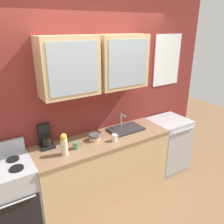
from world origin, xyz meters
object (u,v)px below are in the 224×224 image
coffee_maker (46,138)px  cup_near_sink (114,138)px  vase (64,144)px  sink_faucet (126,129)px  dishwasher (168,144)px  cup_near_bowls (76,145)px  bowl_stack (94,137)px  stove_range (7,201)px

coffee_maker → cup_near_sink: bearing=-23.4°
vase → coffee_maker: bearing=111.3°
sink_faucet → vase: vase is taller
dishwasher → coffee_maker: (-1.97, 0.23, 0.55)m
cup_near_bowls → coffee_maker: 0.40m
bowl_stack → coffee_maker: bearing=162.3°
bowl_stack → dishwasher: size_ratio=0.18×
stove_range → dishwasher: stove_range is taller
cup_near_sink → dishwasher: (1.16, 0.12, -0.49)m
stove_range → vase: vase is taller
cup_near_sink → coffee_maker: size_ratio=0.37×
vase → dishwasher: (1.85, 0.09, -0.58)m
bowl_stack → stove_range: bearing=-178.3°
cup_near_bowls → dishwasher: cup_near_bowls is taller
bowl_stack → dishwasher: 1.46m
vase → coffee_maker: 0.35m
coffee_maker → bowl_stack: bearing=-17.7°
stove_range → cup_near_sink: size_ratio=10.00×
stove_range → sink_faucet: bearing=2.4°
stove_range → cup_near_sink: stove_range is taller
cup_near_bowls → coffee_maker: size_ratio=0.38×
vase → coffee_maker: coffee_maker is taller
stove_range → coffee_maker: size_ratio=3.68×
sink_faucet → coffee_maker: (-1.14, 0.15, 0.09)m
coffee_maker → stove_range: bearing=-158.5°
stove_range → cup_near_bowls: stove_range is taller
bowl_stack → cup_near_bowls: size_ratio=1.44×
stove_range → vase: bearing=-7.9°
bowl_stack → cup_near_sink: size_ratio=1.47×
stove_range → vase: (0.70, -0.10, 0.57)m
coffee_maker → vase: bearing=-68.7°
cup_near_bowls → coffee_maker: bearing=138.4°
bowl_stack → coffee_maker: size_ratio=0.54×
vase → sink_faucet: bearing=9.5°
sink_faucet → cup_near_bowls: size_ratio=4.59×
cup_near_bowls → coffee_maker: (-0.30, 0.26, 0.06)m
cup_near_bowls → dishwasher: size_ratio=0.12×
bowl_stack → cup_near_bowls: bearing=-166.4°
bowl_stack → vase: (-0.47, -0.13, 0.09)m
vase → coffee_maker: (-0.13, 0.32, -0.03)m
sink_faucet → cup_near_bowls: (-0.84, -0.11, 0.02)m
vase → cup_near_bowls: vase is taller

